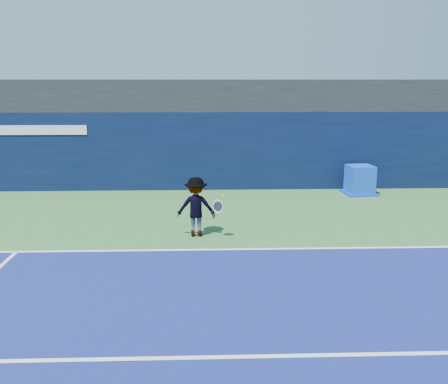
{
  "coord_description": "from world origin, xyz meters",
  "views": [
    {
      "loc": [
        -0.24,
        -8.94,
        4.2
      ],
      "look_at": [
        0.25,
        5.2,
        1.0
      ],
      "focal_mm": 40.0,
      "sensor_mm": 36.0,
      "label": 1
    }
  ],
  "objects": [
    {
      "name": "baseline",
      "position": [
        0.0,
        3.0,
        0.01
      ],
      "size": [
        24.0,
        0.1,
        0.01
      ],
      "primitive_type": "cube",
      "color": "white",
      "rests_on": "ground"
    },
    {
      "name": "ground",
      "position": [
        0.0,
        0.0,
        0.0
      ],
      "size": [
        80.0,
        80.0,
        0.0
      ],
      "primitive_type": "plane",
      "color": "#32682F",
      "rests_on": "ground"
    },
    {
      "name": "stadium_band",
      "position": [
        0.0,
        11.5,
        3.6
      ],
      "size": [
        36.0,
        3.0,
        1.2
      ],
      "primitive_type": "cube",
      "color": "black",
      "rests_on": "back_wall_assembly"
    },
    {
      "name": "tennis_ball",
      "position": [
        0.23,
        5.36,
        0.85
      ],
      "size": [
        0.07,
        0.07,
        0.07
      ],
      "color": "yellow",
      "rests_on": "ground"
    },
    {
      "name": "equipment_cart",
      "position": [
        5.48,
        9.16,
        0.49
      ],
      "size": [
        1.25,
        1.25,
        1.07
      ],
      "color": "#0E3BC4",
      "rests_on": "ground"
    },
    {
      "name": "service_line",
      "position": [
        0.0,
        -2.0,
        0.01
      ],
      "size": [
        24.0,
        0.1,
        0.01
      ],
      "primitive_type": "cube",
      "color": "white",
      "rests_on": "ground"
    },
    {
      "name": "back_wall_assembly",
      "position": [
        -0.0,
        10.5,
        1.5
      ],
      "size": [
        36.0,
        1.03,
        3.0
      ],
      "color": "black",
      "rests_on": "ground"
    },
    {
      "name": "tennis_player",
      "position": [
        -0.55,
        4.21,
        0.82
      ],
      "size": [
        1.27,
        0.69,
        1.63
      ],
      "color": "white",
      "rests_on": "ground"
    }
  ]
}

